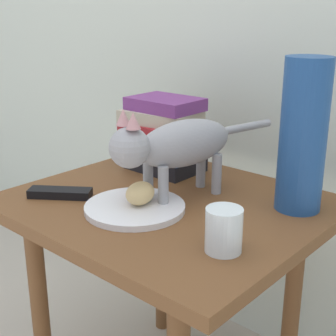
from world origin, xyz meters
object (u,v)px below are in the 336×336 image
bread_roll (140,193)px  cat (175,145)px  side_table (168,234)px  plate (135,208)px  green_vase (303,136)px  tv_remote (60,193)px  book_stack (163,134)px  candle_jar (224,232)px

bread_roll → cat: 0.14m
side_table → plate: (-0.01, -0.10, 0.10)m
side_table → cat: size_ratio=1.49×
green_vase → tv_remote: 0.58m
green_vase → plate: bearing=-136.4°
book_stack → green_vase: size_ratio=0.66×
side_table → plate: plate is taller
bread_roll → green_vase: bearing=42.6°
green_vase → book_stack: bearing=178.9°
side_table → book_stack: book_stack is taller
book_stack → candle_jar: book_stack is taller
bread_roll → plate: bearing=-108.6°
cat → green_vase: size_ratio=1.40×
plate → book_stack: size_ratio=1.01×
bread_roll → green_vase: green_vase is taller
candle_jar → plate: bearing=174.7°
bread_roll → candle_jar: bearing=-8.3°
side_table → tv_remote: size_ratio=4.68×
bread_roll → book_stack: 0.30m
plate → green_vase: (0.27, 0.25, 0.16)m
side_table → candle_jar: bearing=-26.2°
bread_roll → side_table: bearing=83.4°
plate → bread_roll: size_ratio=2.83×
plate → green_vase: bearing=43.6°
cat → candle_jar: bearing=-29.8°
bread_roll → tv_remote: size_ratio=0.53×
bread_roll → green_vase: size_ratio=0.24×
cat → green_vase: bearing=30.1°
side_table → bread_roll: bearing=-96.6°
plate → tv_remote: 0.20m
candle_jar → tv_remote: (-0.45, -0.04, -0.03)m
green_vase → cat: bearing=-149.9°
cat → book_stack: cat is taller
book_stack → candle_jar: size_ratio=2.64×
bread_roll → candle_jar: 0.26m
candle_jar → side_table: bearing=153.8°
plate → green_vase: size_ratio=0.67×
cat → green_vase: green_vase is taller
plate → bread_roll: bearing=71.4°
side_table → plate: 0.14m
green_vase → tv_remote: (-0.46, -0.31, -0.16)m
plate → side_table: bearing=81.6°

